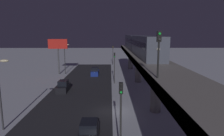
% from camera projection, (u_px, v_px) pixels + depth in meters
% --- Properties ---
extents(ground_plane, '(240.00, 240.00, 0.00)m').
position_uv_depth(ground_plane, '(111.00, 111.00, 26.43)').
color(ground_plane, silver).
extents(avenue_asphalt, '(11.00, 82.24, 0.01)m').
position_uv_depth(avenue_asphalt, '(71.00, 112.00, 26.39)').
color(avenue_asphalt, '#28282D').
rests_on(avenue_asphalt, ground_plane).
extents(elevated_railway, '(5.00, 82.24, 6.43)m').
position_uv_depth(elevated_railway, '(156.00, 70.00, 25.53)').
color(elevated_railway, gray).
rests_on(elevated_railway, ground_plane).
extents(subway_train, '(2.94, 36.87, 3.40)m').
position_uv_depth(subway_train, '(138.00, 43.00, 42.74)').
color(subway_train, '#4C5160').
rests_on(subway_train, elevated_railway).
extents(rail_signal, '(0.36, 0.41, 4.00)m').
position_uv_depth(rail_signal, '(159.00, 46.00, 16.71)').
color(rail_signal, black).
rests_on(rail_signal, elevated_railway).
extents(sedan_black, '(1.91, 4.10, 1.97)m').
position_uv_depth(sedan_black, '(89.00, 133.00, 19.11)').
color(sedan_black, black).
rests_on(sedan_black, ground_plane).
extents(sedan_black_2, '(1.80, 4.12, 1.97)m').
position_uv_depth(sedan_black_2, '(63.00, 87.00, 35.70)').
color(sedan_black_2, black).
rests_on(sedan_black_2, ground_plane).
extents(sedan_blue, '(1.80, 4.01, 1.97)m').
position_uv_depth(sedan_blue, '(95.00, 72.00, 49.63)').
color(sedan_blue, navy).
rests_on(sedan_blue, ground_plane).
extents(traffic_light_near, '(0.32, 0.44, 6.40)m').
position_uv_depth(traffic_light_near, '(121.00, 109.00, 16.06)').
color(traffic_light_near, '#2D2D2D').
rests_on(traffic_light_near, ground_plane).
extents(traffic_light_mid, '(0.32, 0.44, 6.40)m').
position_uv_depth(traffic_light_mid, '(114.00, 63.00, 40.66)').
color(traffic_light_mid, '#2D2D2D').
rests_on(traffic_light_mid, ground_plane).
extents(traffic_light_far, '(0.32, 0.44, 6.40)m').
position_uv_depth(traffic_light_far, '(113.00, 52.00, 65.27)').
color(traffic_light_far, '#2D2D2D').
rests_on(traffic_light_far, ground_plane).
extents(commercial_billboard, '(4.80, 0.36, 8.90)m').
position_uv_depth(commercial_billboard, '(58.00, 47.00, 49.69)').
color(commercial_billboard, '#4C4C51').
rests_on(commercial_billboard, ground_plane).
extents(street_lamp_near, '(1.35, 0.44, 7.65)m').
position_uv_depth(street_lamp_near, '(1.00, 86.00, 20.59)').
color(street_lamp_near, '#38383D').
rests_on(street_lamp_near, ground_plane).
extents(street_lamp_far, '(1.35, 0.44, 7.65)m').
position_uv_depth(street_lamp_far, '(66.00, 55.00, 50.15)').
color(street_lamp_far, '#38383D').
rests_on(street_lamp_far, ground_plane).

